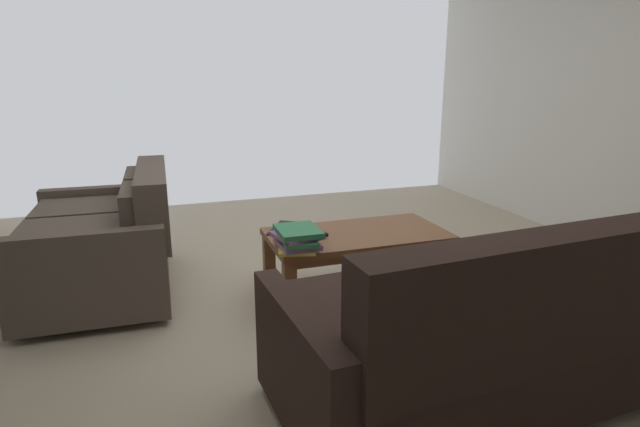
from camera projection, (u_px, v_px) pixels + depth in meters
ground_plane at (320, 313)px, 3.10m from camera, size 5.26×5.87×0.01m
sofa_main at (490, 329)px, 2.16m from camera, size 1.79×0.95×0.86m
loveseat_near at (107, 241)px, 3.31m from camera, size 0.91×1.29×0.80m
coffee_table at (357, 243)px, 3.24m from camera, size 1.10×0.58×0.43m
book_stack at (297, 239)px, 2.90m from camera, size 0.28×0.32×0.12m
tv_remote at (315, 236)px, 3.12m from camera, size 0.17×0.07×0.02m
loose_magazine at (289, 229)px, 3.29m from camera, size 0.33×0.37×0.01m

